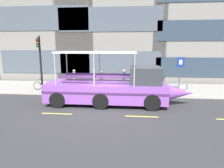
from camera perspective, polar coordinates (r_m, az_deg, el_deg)
name	(u,v)px	position (r m, az deg, el deg)	size (l,w,h in m)	color
ground_plane	(101,109)	(11.73, -3.29, -7.50)	(120.00, 120.00, 0.00)	#333335
sidewalk	(110,88)	(17.07, -0.46, -1.26)	(32.00, 4.80, 0.18)	#99968E
curb_edge	(107,95)	(14.67, -1.46, -3.33)	(32.00, 0.18, 0.18)	#B2ADA3
lane_centreline	(98,115)	(10.73, -4.16, -9.30)	(25.80, 0.12, 0.01)	#DBD64C
curb_guardrail	(115,86)	(14.79, 0.82, -0.50)	(11.05, 0.09, 0.87)	gray
traffic_light_pole	(40,58)	(16.54, -20.87, 7.30)	(0.24, 0.46, 4.44)	black
parking_sign	(180,69)	(15.79, 19.82, 4.35)	(0.60, 0.12, 2.78)	#4C4F54
leaned_bicycle	(43,86)	(16.88, -19.93, -0.46)	(1.74, 0.46, 0.96)	black
duck_tour_boat	(114,88)	(12.44, 0.74, -1.20)	(9.65, 2.55, 3.45)	purple
pedestrian_near_bow	(148,79)	(16.24, 10.72, 1.59)	(0.44, 0.21, 1.55)	black
pedestrian_mid_left	(124,78)	(15.54, 3.62, 1.84)	(0.24, 0.51, 1.77)	#47423D
pedestrian_mid_right	(102,78)	(16.09, -3.12, 1.73)	(0.22, 0.45, 1.57)	#1E2338
pedestrian_near_stern	(74,77)	(16.64, -11.29, 2.03)	(0.23, 0.48, 1.66)	#1E2338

